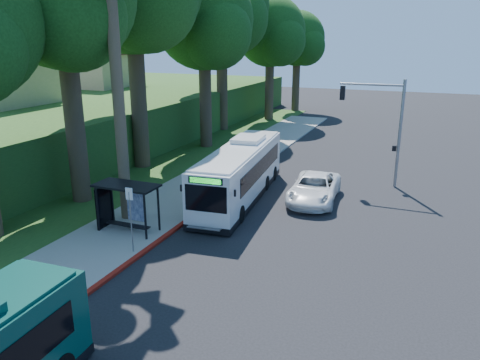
% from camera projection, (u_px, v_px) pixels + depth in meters
% --- Properties ---
extents(ground, '(140.00, 140.00, 0.00)m').
position_uv_depth(ground, '(279.00, 231.00, 23.84)').
color(ground, black).
rests_on(ground, ground).
extents(sidewalk, '(4.50, 70.00, 0.12)m').
position_uv_depth(sidewalk, '(156.00, 211.00, 26.46)').
color(sidewalk, gray).
rests_on(sidewalk, ground).
extents(red_curb, '(0.25, 30.00, 0.13)m').
position_uv_depth(red_curb, '(153.00, 245.00, 22.09)').
color(red_curb, maroon).
rests_on(red_curb, ground).
extents(grass_verge, '(8.00, 70.00, 0.06)m').
position_uv_depth(grass_verge, '(125.00, 177.00, 32.96)').
color(grass_verge, '#234719').
rests_on(grass_verge, ground).
extents(bus_shelter, '(3.20, 1.51, 2.55)m').
position_uv_depth(bus_shelter, '(125.00, 197.00, 23.40)').
color(bus_shelter, black).
rests_on(bus_shelter, ground).
extents(stop_sign_pole, '(0.35, 0.06, 3.17)m').
position_uv_depth(stop_sign_pole, '(130.00, 211.00, 20.76)').
color(stop_sign_pole, gray).
rests_on(stop_sign_pole, ground).
extents(traffic_signal_pole, '(4.10, 0.30, 7.00)m').
position_uv_depth(traffic_signal_pole, '(384.00, 119.00, 30.03)').
color(traffic_signal_pole, gray).
rests_on(traffic_signal_pole, ground).
extents(hillside_backdrop, '(24.00, 60.00, 8.80)m').
position_uv_depth(hillside_backdrop, '(71.00, 112.00, 46.00)').
color(hillside_backdrop, '#234719').
rests_on(hillside_backdrop, ground).
extents(tree_0, '(8.40, 8.00, 15.70)m').
position_uv_depth(tree_0, '(63.00, 4.00, 25.03)').
color(tree_0, '#382B1E').
rests_on(tree_0, ground).
extents(tree_2, '(8.82, 8.40, 15.12)m').
position_uv_depth(tree_2, '(205.00, 25.00, 39.22)').
color(tree_2, '#382B1E').
rests_on(tree_2, ground).
extents(tree_3, '(10.08, 9.60, 17.28)m').
position_uv_depth(tree_3, '(222.00, 11.00, 46.58)').
color(tree_3, '#382B1E').
rests_on(tree_3, ground).
extents(tree_4, '(8.40, 8.00, 14.14)m').
position_uv_depth(tree_4, '(271.00, 35.00, 53.43)').
color(tree_4, '#382B1E').
rests_on(tree_4, ground).
extents(tree_5, '(7.35, 7.00, 12.86)m').
position_uv_depth(tree_5, '(298.00, 41.00, 60.38)').
color(tree_5, '#382B1E').
rests_on(tree_5, ground).
extents(white_bus, '(3.63, 11.85, 3.48)m').
position_uv_depth(white_bus, '(240.00, 172.00, 28.30)').
color(white_bus, silver).
rests_on(white_bus, ground).
extents(pickup, '(3.06, 5.92, 1.60)m').
position_uv_depth(pickup, '(314.00, 188.00, 28.10)').
color(pickup, white).
rests_on(pickup, ground).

